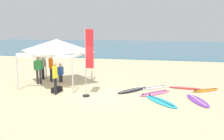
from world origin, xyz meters
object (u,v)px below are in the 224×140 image
object	(u,v)px
surfboard_white	(155,87)
surfboard_black	(132,90)
surfboard_pink	(155,93)
person_yellow	(55,76)
banner_flag	(88,66)
surfboard_red	(185,88)
canopy_tent	(57,45)
surfboard_purple	(198,100)
person_grey	(43,65)
person_orange	(51,66)
person_green	(38,68)
surfboard_cyan	(161,101)
gear_bag_near_tent	(57,90)
surfboard_orange	(206,90)
person_blue	(61,72)

from	to	relation	value
surfboard_white	surfboard_black	bearing A→B (deg)	-139.72
surfboard_pink	person_yellow	world-z (taller)	person_yellow
surfboard_pink	banner_flag	size ratio (longest dim) A/B	0.57
surfboard_red	canopy_tent	bearing A→B (deg)	-172.78
surfboard_purple	surfboard_red	xyz separation A→B (m)	(-0.48, 2.44, 0.00)
surfboard_red	person_grey	world-z (taller)	person_grey
surfboard_pink	banner_flag	world-z (taller)	banner_flag
person_orange	person_green	bearing A→B (deg)	-118.02
canopy_tent	surfboard_pink	size ratio (longest dim) A/B	1.72
surfboard_red	surfboard_cyan	world-z (taller)	same
person_orange	person_yellow	xyz separation A→B (m)	(1.64, -2.77, 0.00)
person_yellow	gear_bag_near_tent	xyz separation A→B (m)	(-0.12, 0.38, -0.85)
surfboard_purple	surfboard_white	bearing A→B (deg)	134.15
gear_bag_near_tent	person_green	bearing A→B (deg)	140.41
surfboard_pink	surfboard_black	bearing A→B (deg)	166.73
gear_bag_near_tent	surfboard_black	bearing A→B (deg)	17.64
surfboard_purple	person_green	xyz separation A→B (m)	(-9.11, 1.57, 0.95)
surfboard_orange	person_orange	xyz separation A→B (m)	(-9.30, 0.20, 0.95)
surfboard_red	banner_flag	distance (m)	5.80
person_blue	banner_flag	size ratio (longest dim) A/B	0.35
surfboard_black	person_orange	size ratio (longest dim) A/B	1.20
surfboard_white	surfboard_cyan	size ratio (longest dim) A/B	0.75
surfboard_pink	surfboard_orange	xyz separation A→B (m)	(2.67, 1.26, 0.00)
surfboard_white	surfboard_orange	bearing A→B (deg)	-0.63
surfboard_orange	person_yellow	world-z (taller)	person_yellow
surfboard_orange	banner_flag	bearing A→B (deg)	-155.96
surfboard_red	surfboard_cyan	distance (m)	3.19
surfboard_pink	surfboard_red	xyz separation A→B (m)	(1.58, 1.53, 0.00)
surfboard_black	person_green	world-z (taller)	person_green
surfboard_orange	surfboard_black	bearing A→B (deg)	-166.17
person_orange	person_blue	world-z (taller)	person_orange
surfboard_cyan	surfboard_black	bearing A→B (deg)	133.19
surfboard_purple	surfboard_red	distance (m)	2.48
surfboard_pink	person_orange	distance (m)	6.85
person_yellow	gear_bag_near_tent	bearing A→B (deg)	107.96
surfboard_black	person_grey	xyz separation A→B (m)	(-6.27, 1.73, 0.95)
person_green	surfboard_purple	bearing A→B (deg)	-9.80
person_orange	surfboard_white	bearing A→B (deg)	-1.46
person_orange	person_yellow	bearing A→B (deg)	-59.44
banner_flag	surfboard_red	bearing A→B (deg)	31.15
surfboard_red	banner_flag	xyz separation A→B (m)	(-4.78, -2.89, 1.54)
person_blue	surfboard_cyan	bearing A→B (deg)	-24.89
surfboard_pink	person_grey	distance (m)	7.84
canopy_tent	person_grey	size ratio (longest dim) A/B	1.95
surfboard_red	gear_bag_near_tent	xyz separation A→B (m)	(-6.69, -2.46, 0.10)
surfboard_purple	person_blue	bearing A→B (deg)	163.17
surfboard_red	surfboard_cyan	xyz separation A→B (m)	(-1.21, -2.96, -0.00)
surfboard_pink	surfboard_white	world-z (taller)	same
surfboard_red	surfboard_orange	distance (m)	1.12
surfboard_white	surfboard_red	bearing A→B (deg)	8.29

